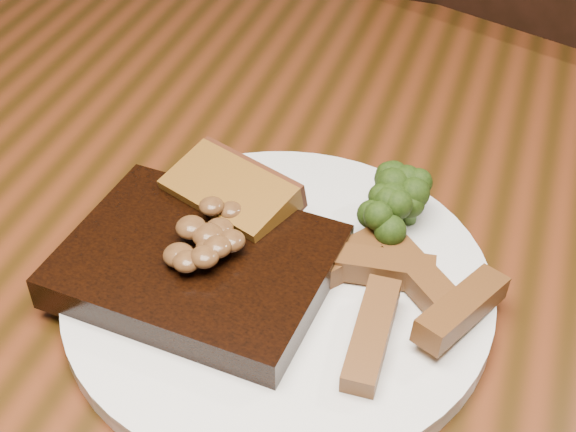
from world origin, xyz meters
name	(u,v)px	position (x,y,z in m)	size (l,w,h in m)	color
dining_table	(300,329)	(0.00, 0.00, 0.66)	(1.60, 0.90, 0.75)	#4E220F
chair_far	(528,155)	(0.16, 0.54, 0.50)	(0.54, 0.54, 0.91)	black
plate	(278,289)	(0.00, -0.05, 0.76)	(0.31, 0.31, 0.01)	white
steak	(198,266)	(-0.06, -0.07, 0.78)	(0.19, 0.14, 0.03)	black
steak_bone	(159,335)	(-0.06, -0.13, 0.77)	(0.14, 0.01, 0.02)	#BAAE90
mushroom_pile	(212,231)	(-0.05, -0.05, 0.80)	(0.07, 0.07, 0.03)	brown
garlic_bread	(231,213)	(-0.06, 0.00, 0.77)	(0.10, 0.05, 0.02)	brown
potato_wedges	(400,284)	(0.08, -0.03, 0.77)	(0.11, 0.11, 0.02)	brown
broccoli_cluster	(373,208)	(0.05, 0.03, 0.78)	(0.07, 0.07, 0.04)	#253B0D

